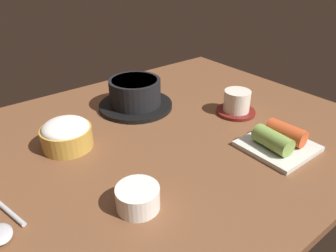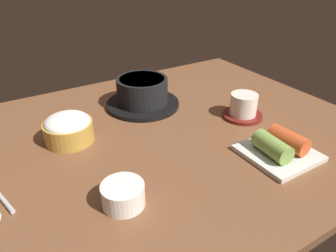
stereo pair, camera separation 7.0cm
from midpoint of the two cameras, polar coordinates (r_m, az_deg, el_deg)
dining_table at (r=72.75cm, az=-4.98°, el=-2.69°), size 100.00×76.00×2.00cm
stone_pot at (r=84.75cm, az=-8.31°, el=5.56°), size 19.58×19.58×7.89cm
rice_bowl at (r=71.36cm, az=-20.55°, el=-1.39°), size 10.70×10.70×6.44cm
tea_cup_with_saucer at (r=82.30cm, az=9.88°, el=4.03°), size 10.03×10.03×6.18cm
kimchi_plate at (r=69.91cm, az=16.62°, el=-2.61°), size 13.68×13.68×4.89cm
side_bowl_near at (r=53.36cm, az=-9.33°, el=-12.67°), size 7.28×7.28×3.95cm
spoon at (r=58.41cm, az=-31.23°, el=-15.07°), size 5.65×16.36×1.35cm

